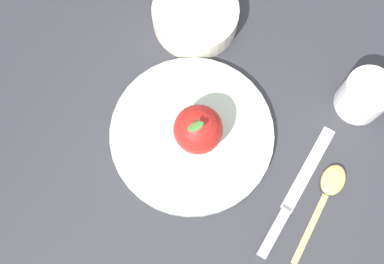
# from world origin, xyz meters

# --- Properties ---
(ground_plane) EXTENTS (2.40, 2.40, 0.00)m
(ground_plane) POSITION_xyz_m (0.00, 0.00, 0.00)
(ground_plane) COLOR #2D2D33
(dinner_plate) EXTENTS (0.24, 0.24, 0.02)m
(dinner_plate) POSITION_xyz_m (-0.00, -0.03, 0.01)
(dinner_plate) COLOR #B2C6B2
(dinner_plate) RESTS_ON ground_plane
(apple) EXTENTS (0.07, 0.07, 0.08)m
(apple) POSITION_xyz_m (-0.00, -0.02, 0.05)
(apple) COLOR #B21E19
(apple) RESTS_ON dinner_plate
(side_bowl) EXTENTS (0.14, 0.14, 0.04)m
(side_bowl) POSITION_xyz_m (-0.17, -0.11, 0.02)
(side_bowl) COLOR silver
(side_bowl) RESTS_ON ground_plane
(cup) EXTENTS (0.07, 0.07, 0.06)m
(cup) POSITION_xyz_m (-0.16, 0.18, 0.04)
(cup) COLOR white
(cup) RESTS_ON ground_plane
(knife) EXTENTS (0.22, 0.04, 0.01)m
(knife) POSITION_xyz_m (0.03, 0.14, 0.00)
(knife) COLOR silver
(knife) RESTS_ON ground_plane
(spoon) EXTENTS (0.16, 0.04, 0.01)m
(spoon) POSITION_xyz_m (-0.01, 0.19, 0.01)
(spoon) COLOR #D8B766
(spoon) RESTS_ON ground_plane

